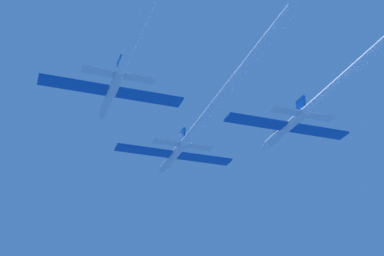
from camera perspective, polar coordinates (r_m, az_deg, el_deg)
jet_lead at (r=71.52m, az=0.64°, el=0.29°), size 17.63×44.68×2.92m
jet_left_wing at (r=56.35m, az=-5.78°, el=9.98°), size 17.63×49.94×2.92m
jet_right_wing at (r=66.15m, az=14.18°, el=3.83°), size 17.63×44.15×2.92m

